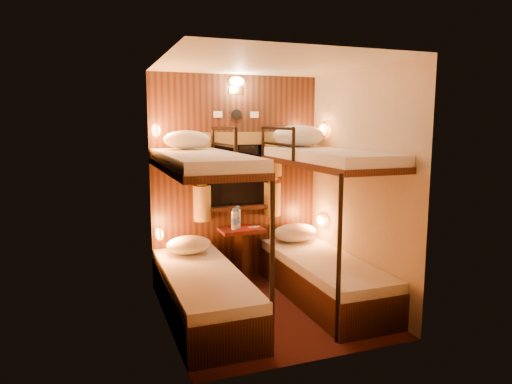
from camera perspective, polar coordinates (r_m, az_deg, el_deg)
name	(u,v)px	position (r m, az deg, el deg)	size (l,w,h in m)	color
floor	(268,310)	(4.72, 1.56, -14.50)	(2.10, 2.10, 0.00)	#38140F
ceiling	(269,63)	(4.38, 1.70, 15.79)	(2.10, 2.10, 0.00)	silver
wall_back	(236,179)	(5.37, -2.52, 1.62)	(2.40, 2.40, 0.00)	#C6B293
wall_front	(321,211)	(3.45, 8.09, -2.36)	(2.40, 2.40, 0.00)	#C6B293
wall_left	(164,197)	(4.13, -11.37, -0.64)	(2.40, 2.40, 0.00)	#C6B293
wall_right	(358,187)	(4.85, 12.68, 0.66)	(2.40, 2.40, 0.00)	#C6B293
back_panel	(236,179)	(5.36, -2.47, 1.60)	(2.00, 0.03, 2.40)	black
bunk_left	(203,261)	(4.41, -6.68, -8.52)	(0.72, 1.90, 1.82)	black
bunk_right	(324,248)	(4.86, 8.46, -6.94)	(0.72, 1.90, 1.82)	black
window	(237,181)	(5.33, -2.37, 1.36)	(1.00, 0.12, 0.79)	black
curtains	(238,174)	(5.29, -2.26, 2.21)	(1.10, 0.22, 1.00)	olive
back_fixtures	(237,88)	(5.30, -2.43, 12.85)	(0.54, 0.09, 0.48)	black
reading_lamps	(246,179)	(5.04, -1.32, 1.62)	(2.00, 0.20, 1.25)	orange
table	(242,248)	(5.34, -1.81, -7.02)	(0.50, 0.34, 0.66)	#571613
bottle_left	(234,220)	(5.20, -2.75, -3.55)	(0.07, 0.07, 0.25)	#99BFE5
bottle_right	(237,219)	(5.27, -2.34, -3.33)	(0.08, 0.08, 0.26)	#99BFE5
sachet_a	(252,227)	(5.32, -0.51, -4.43)	(0.08, 0.06, 0.01)	silver
sachet_b	(256,227)	(5.35, -0.01, -4.35)	(0.07, 0.06, 0.01)	silver
pillow_lower_left	(189,245)	(5.00, -8.40, -6.55)	(0.49, 0.35, 0.19)	white
pillow_lower_right	(295,232)	(5.47, 4.91, -5.06)	(0.53, 0.38, 0.21)	white
pillow_upper_left	(187,140)	(4.81, -8.65, 6.49)	(0.49, 0.35, 0.19)	white
pillow_upper_right	(299,136)	(5.27, 5.35, 7.02)	(0.62, 0.44, 0.24)	white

